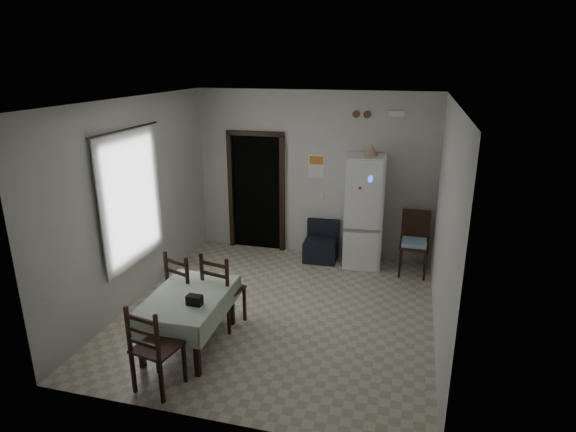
% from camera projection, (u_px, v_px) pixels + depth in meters
% --- Properties ---
extents(ground, '(4.50, 4.50, 0.00)m').
position_uv_depth(ground, '(279.00, 311.00, 6.78)').
color(ground, '#C0B79D').
rests_on(ground, ground).
extents(ceiling, '(4.20, 4.50, 0.02)m').
position_uv_depth(ceiling, '(278.00, 100.00, 5.88)').
color(ceiling, white).
rests_on(ceiling, ground).
extents(wall_back, '(4.20, 0.02, 2.90)m').
position_uv_depth(wall_back, '(314.00, 175.00, 8.40)').
color(wall_back, beige).
rests_on(wall_back, ground).
extents(wall_front, '(4.20, 0.02, 2.90)m').
position_uv_depth(wall_front, '(209.00, 288.00, 4.26)').
color(wall_front, beige).
rests_on(wall_front, ground).
extents(wall_left, '(0.02, 4.50, 2.90)m').
position_uv_depth(wall_left, '(137.00, 202.00, 6.84)').
color(wall_left, beige).
rests_on(wall_left, ground).
extents(wall_right, '(0.02, 4.50, 2.90)m').
position_uv_depth(wall_right, '(445.00, 226.00, 5.82)').
color(wall_right, beige).
rests_on(wall_right, ground).
extents(doorway, '(1.06, 0.52, 2.22)m').
position_uv_depth(doorway, '(260.00, 190.00, 8.96)').
color(doorway, black).
rests_on(doorway, ground).
extents(window_recess, '(0.10, 1.20, 1.60)m').
position_uv_depth(window_recess, '(125.00, 198.00, 6.64)').
color(window_recess, silver).
rests_on(window_recess, ground).
extents(curtain, '(0.02, 1.45, 1.85)m').
position_uv_depth(curtain, '(132.00, 199.00, 6.61)').
color(curtain, beige).
rests_on(curtain, ground).
extents(curtain_rod, '(0.02, 1.60, 0.02)m').
position_uv_depth(curtain_rod, '(125.00, 129.00, 6.31)').
color(curtain_rod, black).
rests_on(curtain_rod, ground).
extents(calendar, '(0.28, 0.02, 0.40)m').
position_uv_depth(calendar, '(316.00, 166.00, 8.32)').
color(calendar, white).
rests_on(calendar, ground).
extents(calendar_image, '(0.24, 0.01, 0.14)m').
position_uv_depth(calendar_image, '(316.00, 160.00, 8.29)').
color(calendar_image, orange).
rests_on(calendar_image, ground).
extents(light_switch, '(0.08, 0.02, 0.12)m').
position_uv_depth(light_switch, '(321.00, 195.00, 8.46)').
color(light_switch, beige).
rests_on(light_switch, ground).
extents(vent_left, '(0.12, 0.03, 0.12)m').
position_uv_depth(vent_left, '(356.00, 114.00, 7.88)').
color(vent_left, brown).
rests_on(vent_left, ground).
extents(vent_right, '(0.12, 0.03, 0.12)m').
position_uv_depth(vent_right, '(367.00, 114.00, 7.84)').
color(vent_right, brown).
rests_on(vent_right, ground).
extents(emergency_light, '(0.25, 0.07, 0.09)m').
position_uv_depth(emergency_light, '(397.00, 114.00, 7.69)').
color(emergency_light, white).
rests_on(emergency_light, ground).
extents(fridge, '(0.67, 0.67, 1.91)m').
position_uv_depth(fridge, '(364.00, 212.00, 8.03)').
color(fridge, white).
rests_on(fridge, ground).
extents(tan_cone, '(0.25, 0.25, 0.19)m').
position_uv_depth(tan_cone, '(371.00, 150.00, 7.67)').
color(tan_cone, tan).
rests_on(tan_cone, fridge).
extents(navy_seat, '(0.58, 0.56, 0.69)m').
position_uv_depth(navy_seat, '(321.00, 242.00, 8.40)').
color(navy_seat, black).
rests_on(navy_seat, ground).
extents(corner_chair, '(0.47, 0.47, 1.05)m').
position_uv_depth(corner_chair, '(414.00, 244.00, 7.78)').
color(corner_chair, black).
rests_on(corner_chair, ground).
extents(dining_table, '(0.90, 1.34, 0.68)m').
position_uv_depth(dining_table, '(189.00, 320.00, 5.89)').
color(dining_table, '#B3C6A9').
rests_on(dining_table, ground).
extents(black_bag, '(0.18, 0.12, 0.12)m').
position_uv_depth(black_bag, '(195.00, 300.00, 5.53)').
color(black_bag, black).
rests_on(black_bag, dining_table).
extents(dining_chair_far_left, '(0.56, 0.56, 1.03)m').
position_uv_depth(dining_chair_far_left, '(189.00, 286.00, 6.37)').
color(dining_chair_far_left, black).
rests_on(dining_chair_far_left, ground).
extents(dining_chair_far_right, '(0.53, 0.53, 1.04)m').
position_uv_depth(dining_chair_far_right, '(224.00, 288.00, 6.29)').
color(dining_chair_far_right, black).
rests_on(dining_chair_far_right, ground).
extents(dining_chair_near_head, '(0.52, 0.52, 1.02)m').
position_uv_depth(dining_chair_near_head, '(157.00, 346.00, 5.05)').
color(dining_chair_near_head, black).
rests_on(dining_chair_near_head, ground).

